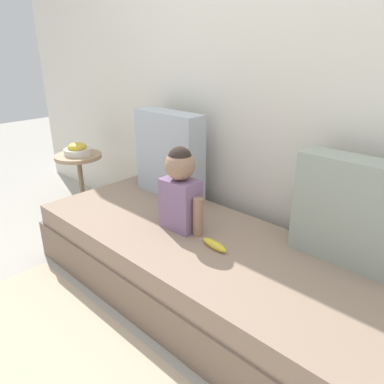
# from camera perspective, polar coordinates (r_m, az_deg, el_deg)

# --- Properties ---
(ground_plane) EXTENTS (12.00, 12.00, 0.00)m
(ground_plane) POSITION_cam_1_polar(r_m,az_deg,el_deg) (2.22, 1.93, -15.98)
(ground_plane) COLOR #B2ADA3
(back_wall) EXTENTS (5.44, 0.10, 2.35)m
(back_wall) POSITION_cam_1_polar(r_m,az_deg,el_deg) (2.20, 12.41, 16.65)
(back_wall) COLOR silver
(back_wall) RESTS_ON ground
(couch) EXTENTS (2.24, 0.85, 0.38)m
(couch) POSITION_cam_1_polar(r_m,az_deg,el_deg) (2.11, 2.00, -11.96)
(couch) COLOR #826C5B
(couch) RESTS_ON ground
(throw_pillow_left) EXTENTS (0.52, 0.16, 0.57)m
(throw_pillow_left) POSITION_cam_1_polar(r_m,az_deg,el_deg) (2.51, -3.50, 5.87)
(throw_pillow_left) COLOR #B2BCC6
(throw_pillow_left) RESTS_ON couch
(throw_pillow_right) EXTENTS (0.52, 0.16, 0.51)m
(throw_pillow_right) POSITION_cam_1_polar(r_m,az_deg,el_deg) (1.87, 23.39, -2.81)
(throw_pillow_right) COLOR #99A393
(throw_pillow_right) RESTS_ON couch
(toddler) EXTENTS (0.32, 0.17, 0.48)m
(toddler) POSITION_cam_1_polar(r_m,az_deg,el_deg) (2.03, -1.84, 0.59)
(toddler) COLOR gray
(toddler) RESTS_ON couch
(banana) EXTENTS (0.17, 0.06, 0.04)m
(banana) POSITION_cam_1_polar(r_m,az_deg,el_deg) (1.92, 3.53, -8.20)
(banana) COLOR yellow
(banana) RESTS_ON couch
(side_table) EXTENTS (0.38, 0.38, 0.52)m
(side_table) POSITION_cam_1_polar(r_m,az_deg,el_deg) (3.22, -17.05, 3.53)
(side_table) COLOR tan
(side_table) RESTS_ON ground
(fruit_bowl) EXTENTS (0.22, 0.22, 0.10)m
(fruit_bowl) POSITION_cam_1_polar(r_m,az_deg,el_deg) (3.17, -17.38, 6.29)
(fruit_bowl) COLOR silver
(fruit_bowl) RESTS_ON side_table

